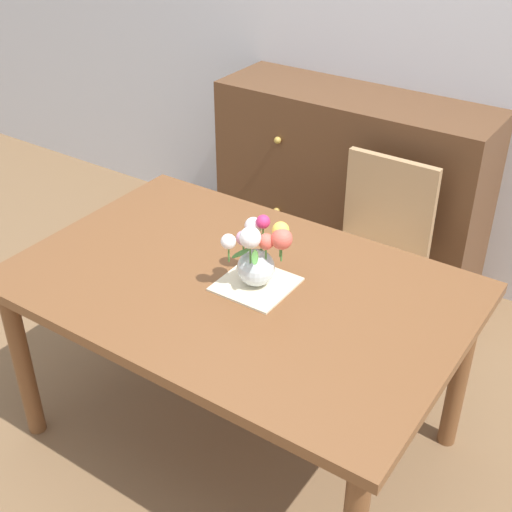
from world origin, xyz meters
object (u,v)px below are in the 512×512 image
(chair_far, at_px, (375,245))
(dresser, at_px, (349,188))
(flower_vase, at_px, (258,253))
(dining_table, at_px, (238,302))

(chair_far, xyz_separation_m, dresser, (-0.37, 0.47, -0.02))
(chair_far, height_order, flower_vase, flower_vase)
(dining_table, xyz_separation_m, chair_far, (0.14, 0.86, -0.15))
(dining_table, distance_m, flower_vase, 0.23)
(dining_table, distance_m, chair_far, 0.89)
(dining_table, relative_size, flower_vase, 6.43)
(dining_table, xyz_separation_m, dresser, (-0.23, 1.33, -0.17))
(dining_table, xyz_separation_m, flower_vase, (0.07, 0.02, 0.22))
(flower_vase, bearing_deg, dresser, 103.07)
(chair_far, xyz_separation_m, flower_vase, (-0.07, -0.84, 0.37))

